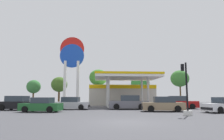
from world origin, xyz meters
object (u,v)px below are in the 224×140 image
station_pole_sign (72,62)px  car_6 (179,103)px  tree_0 (34,87)px  car_4 (18,104)px  car_2 (41,105)px  car_3 (163,105)px  traffic_signal_1 (187,101)px  tree_3 (140,83)px  car_0 (129,103)px  tree_2 (98,78)px  tree_1 (59,85)px  tree_4 (180,79)px  car_1 (72,104)px

station_pole_sign → car_6: 17.20m
car_6 → tree_0: size_ratio=0.95×
car_4 → car_6: same height
car_2 → car_3: car_3 is taller
traffic_signal_1 → car_2: bearing=159.5°
car_4 → tree_3: tree_3 is taller
car_3 → car_6: (3.60, 4.78, 0.04)m
car_0 → car_6: bearing=8.1°
car_6 → tree_2: tree_2 is taller
car_3 → car_4: bearing=168.1°
tree_0 → tree_1: tree_1 is taller
car_0 → tree_0: tree_0 is taller
station_pole_sign → tree_4: size_ratio=1.57×
station_pole_sign → car_0: station_pole_sign is taller
tree_2 → tree_3: (8.69, 1.17, -1.06)m
car_0 → car_1: size_ratio=1.13×
tree_3 → car_0: bearing=-106.3°
car_0 → car_1: (-6.77, 0.12, -0.09)m
traffic_signal_1 → tree_1: tree_1 is taller
car_2 → tree_0: 23.60m
station_pole_sign → tree_0: size_ratio=2.25×
station_pole_sign → tree_2: (4.26, 8.25, -1.64)m
tree_0 → tree_1: size_ratio=0.89×
station_pole_sign → car_2: bearing=-96.5°
car_3 → car_4: car_4 is taller
car_3 → tree_4: bearing=63.3°
car_2 → traffic_signal_1: bearing=-20.5°
car_0 → car_4: 12.67m
tree_4 → tree_0: bearing=177.6°
tree_0 → tree_4: bearing=-2.4°
car_1 → tree_4: tree_4 is taller
tree_2 → tree_3: 8.83m
station_pole_sign → car_6: size_ratio=2.36×
tree_2 → car_0: bearing=-77.4°
car_6 → car_4: bearing=-175.6°
car_2 → car_4: (-3.44, 3.25, 0.08)m
car_0 → tree_1: 21.63m
car_1 → tree_1: size_ratio=0.77×
station_pole_sign → tree_1: bearing=110.4°
car_1 → traffic_signal_1: (10.18, -8.65, 0.51)m
car_3 → tree_3: 21.60m
station_pole_sign → tree_2: 9.43m
car_3 → tree_0: size_ratio=0.89×
tree_0 → tree_3: 21.95m
car_1 → car_4: 5.93m
car_0 → tree_3: size_ratio=0.80×
car_0 → car_6: size_ratio=1.02×
car_0 → tree_0: (-16.84, 18.35, 2.78)m
car_0 → car_4: car_0 is taller
tree_0 → traffic_signal_1: bearing=-53.0°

